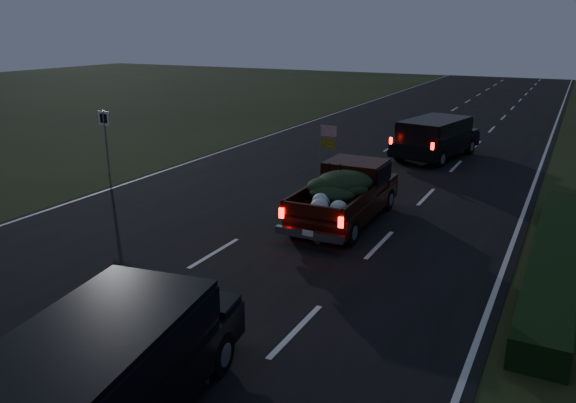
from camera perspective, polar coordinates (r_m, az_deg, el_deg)
The scene contains 7 objects.
ground at distance 14.63m, azimuth -7.48°, elevation -5.27°, with size 120.00×120.00×0.00m, color black.
road_asphalt at distance 14.63m, azimuth -7.49°, elevation -5.23°, with size 14.00×120.00×0.02m, color black.
hedge_row at distance 14.99m, azimuth 25.42°, elevation -5.08°, with size 1.00×10.00×0.60m, color black.
route_sign at distance 23.22m, azimuth -18.08°, elevation 6.72°, with size 0.55×0.08×2.50m.
pickup_truck at distance 16.68m, azimuth 5.88°, elevation 1.10°, with size 1.94×4.88×2.54m.
lead_suv at distance 25.68m, azimuth 14.75°, elevation 6.63°, with size 2.99×5.28×1.43m.
rear_suv at distance 8.54m, azimuth -18.12°, elevation -15.46°, with size 2.83×5.20×1.42m.
Camera 1 is at (7.83, -11.03, 5.57)m, focal length 35.00 mm.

